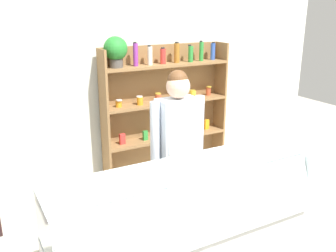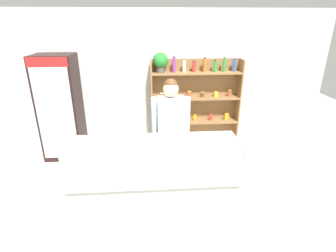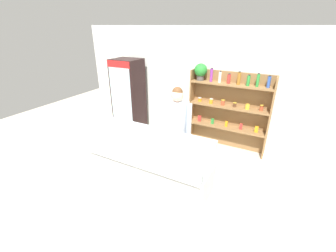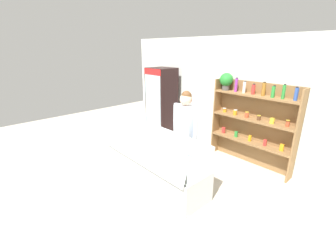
{
  "view_description": "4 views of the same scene",
  "coord_description": "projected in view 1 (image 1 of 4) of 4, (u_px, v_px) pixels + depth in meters",
  "views": [
    {
      "loc": [
        -1.66,
        -2.26,
        2.28
      ],
      "look_at": [
        -0.12,
        0.56,
        1.24
      ],
      "focal_mm": 40.0,
      "sensor_mm": 36.0,
      "label": 1
    },
    {
      "loc": [
        -0.27,
        -2.98,
        2.48
      ],
      "look_at": [
        0.02,
        0.78,
        0.96
      ],
      "focal_mm": 28.0,
      "sensor_mm": 36.0,
      "label": 2
    },
    {
      "loc": [
        1.7,
        -2.78,
        2.7
      ],
      "look_at": [
        -0.03,
        0.47,
        1.04
      ],
      "focal_mm": 24.0,
      "sensor_mm": 36.0,
      "label": 3
    },
    {
      "loc": [
        2.74,
        -2.24,
        2.44
      ],
      "look_at": [
        -0.55,
        0.78,
        0.88
      ],
      "focal_mm": 24.0,
      "sensor_mm": 36.0,
      "label": 4
    }
  ],
  "objects": [
    {
      "name": "back_wall",
      "position": [
        112.0,
        80.0,
        4.86
      ],
      "size": [
        6.8,
        0.1,
        2.7
      ],
      "primitive_type": "cube",
      "color": "silver",
      "rests_on": "ground"
    },
    {
      "name": "shelving_unit",
      "position": [
        159.0,
        98.0,
        5.01
      ],
      "size": [
        1.79,
        0.29,
        1.93
      ],
      "color": "olive",
      "rests_on": "ground"
    },
    {
      "name": "shop_clerk",
      "position": [
        178.0,
        142.0,
        3.61
      ],
      "size": [
        0.58,
        0.25,
        1.72
      ],
      "color": "#383D51",
      "rests_on": "ground"
    },
    {
      "name": "deli_display_case",
      "position": [
        182.0,
        243.0,
        3.24
      ],
      "size": [
        2.27,
        0.72,
        1.01
      ],
      "color": "silver",
      "rests_on": "ground"
    }
  ]
}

